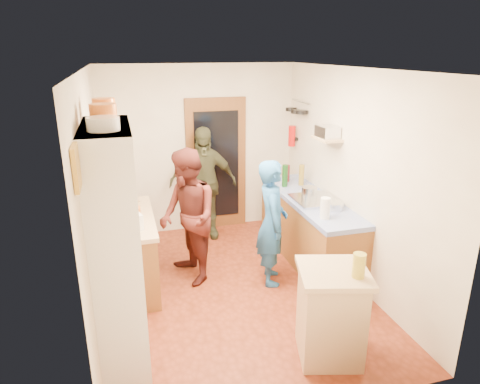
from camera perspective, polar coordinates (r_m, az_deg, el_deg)
name	(u,v)px	position (r m, az deg, el deg)	size (l,w,h in m)	color
floor	(234,289)	(5.39, -0.85, -12.78)	(3.00, 4.00, 0.02)	maroon
ceiling	(233,68)	(4.61, -1.01, 16.26)	(3.00, 4.00, 0.02)	silver
wall_back	(200,150)	(6.74, -5.36, 5.64)	(3.00, 0.02, 2.60)	beige
wall_front	(307,272)	(3.10, 8.89, -10.48)	(3.00, 0.02, 2.60)	beige
wall_left	(93,200)	(4.71, -18.97, -0.99)	(0.02, 4.00, 2.60)	beige
wall_right	(352,177)	(5.42, 14.72, 1.90)	(0.02, 4.00, 2.60)	beige
door_frame	(216,165)	(6.81, -3.16, 3.66)	(0.95, 0.06, 2.10)	brown
door_glass	(217,165)	(6.78, -3.10, 3.58)	(0.70, 0.02, 1.70)	black
hutch_body	(117,247)	(4.03, -16.12, -7.09)	(0.40, 1.20, 2.20)	white
hutch_top_shelf	(105,128)	(3.71, -17.60, 8.18)	(0.40, 1.14, 0.04)	white
plate_stack	(103,124)	(3.46, -17.78, 8.67)	(0.25, 0.25, 0.10)	white
orange_pot_a	(103,115)	(3.70, -17.76, 9.81)	(0.22, 0.22, 0.17)	orange
orange_pot_b	(104,108)	(4.07, -17.67, 10.57)	(0.20, 0.20, 0.18)	orange
left_counter_base	(129,253)	(5.45, -14.55, -7.89)	(0.60, 1.40, 0.85)	brown
left_counter_top	(126,219)	(5.27, -14.94, -3.49)	(0.64, 1.44, 0.05)	#D0B37F
toaster	(131,223)	(4.84, -14.32, -4.00)	(0.23, 0.16, 0.17)	white
kettle	(121,216)	(5.07, -15.54, -3.15)	(0.14, 0.14, 0.16)	white
orange_bowl	(132,211)	(5.31, -14.16, -2.45)	(0.19, 0.19, 0.09)	orange
chopping_board	(126,201)	(5.77, -14.93, -1.15)	(0.30, 0.22, 0.03)	#D0B37F
right_counter_base	(308,230)	(5.99, 9.07, -5.07)	(0.60, 2.20, 0.84)	brown
right_counter_top	(310,200)	(5.82, 9.29, -1.01)	(0.62, 2.22, 0.06)	#1733A3
hob	(315,200)	(5.67, 9.98, -1.04)	(0.55, 0.58, 0.04)	silver
pot_on_hob	(309,192)	(5.70, 9.21, 0.01)	(0.21, 0.21, 0.13)	silver
bottle_a	(285,176)	(6.19, 6.00, 2.17)	(0.08, 0.08, 0.32)	#143F14
bottle_b	(288,173)	(6.43, 6.36, 2.48)	(0.06, 0.06, 0.26)	#591419
bottle_c	(301,175)	(6.29, 8.20, 2.26)	(0.08, 0.08, 0.31)	olive
paper_towel	(325,208)	(5.09, 11.28, -2.13)	(0.12, 0.12, 0.25)	white
mixing_bowl	(334,206)	(5.44, 12.40, -1.78)	(0.24, 0.24, 0.09)	silver
island_base	(330,316)	(4.23, 11.97, -15.87)	(0.55, 0.55, 0.86)	#D0B37F
island_top	(334,273)	(3.99, 12.41, -10.46)	(0.62, 0.62, 0.05)	#D0B37F
cutting_board	(327,269)	(4.02, 11.55, -10.03)	(0.35, 0.28, 0.02)	white
oil_jar	(359,265)	(3.87, 15.57, -9.41)	(0.11, 0.11, 0.22)	#AD9E2D
pan_rail	(301,102)	(6.58, 8.13, 11.85)	(0.02, 0.02, 0.65)	silver
pan_hang_a	(302,112)	(6.41, 8.21, 10.51)	(0.18, 0.18, 0.05)	black
pan_hang_b	(296,112)	(6.60, 7.49, 10.58)	(0.16, 0.16, 0.05)	black
pan_hang_c	(291,109)	(6.78, 6.83, 10.90)	(0.17, 0.17, 0.05)	black
wall_shelf	(327,139)	(5.64, 11.52, 6.97)	(0.26, 0.42, 0.03)	#D0B37F
radio	(327,132)	(5.62, 11.58, 7.87)	(0.22, 0.30, 0.15)	silver
ext_bracket	(295,139)	(6.84, 7.39, 7.03)	(0.06, 0.10, 0.04)	black
fire_extinguisher	(292,136)	(6.80, 6.94, 7.43)	(0.11, 0.11, 0.32)	red
picture_frame	(76,168)	(3.01, -21.00, 3.04)	(0.03, 0.25, 0.30)	gold
person_hob	(275,224)	(5.21, 4.64, -4.21)	(0.57, 0.38, 1.57)	#205798
person_left	(189,216)	(5.30, -6.82, -3.17)	(0.82, 0.64, 1.69)	#4A1B17
person_back	(204,183)	(6.49, -4.83, 1.17)	(1.01, 0.42, 1.73)	#363722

